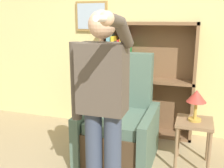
# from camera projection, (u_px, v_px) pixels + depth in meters

# --- Properties ---
(wall_back) EXTENTS (8.00, 0.11, 2.80)m
(wall_back) POSITION_uv_depth(u_px,v_px,m) (142.00, 37.00, 3.79)
(wall_back) COLOR #DBCC84
(wall_back) RESTS_ON ground_plane
(bookcase) EXTENTS (1.34, 0.28, 1.62)m
(bookcase) POSITION_uv_depth(u_px,v_px,m) (134.00, 81.00, 3.81)
(bookcase) COLOR brown
(bookcase) RESTS_ON ground_plane
(armchair) EXTENTS (0.83, 0.90, 1.25)m
(armchair) POSITION_uv_depth(u_px,v_px,m) (120.00, 128.00, 3.14)
(armchair) COLOR #4C3823
(armchair) RESTS_ON ground_plane
(person_standing) EXTENTS (0.54, 0.78, 1.72)m
(person_standing) POSITION_uv_depth(u_px,v_px,m) (102.00, 103.00, 2.16)
(person_standing) COLOR #384256
(person_standing) RESTS_ON ground_plane
(side_table) EXTENTS (0.40, 0.40, 0.55)m
(side_table) POSITION_uv_depth(u_px,v_px,m) (194.00, 130.00, 2.94)
(side_table) COLOR #846647
(side_table) RESTS_ON ground_plane
(table_lamp) EXTENTS (0.22, 0.22, 0.35)m
(table_lamp) POSITION_uv_depth(u_px,v_px,m) (196.00, 98.00, 2.85)
(table_lamp) COLOR gold
(table_lamp) RESTS_ON side_table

